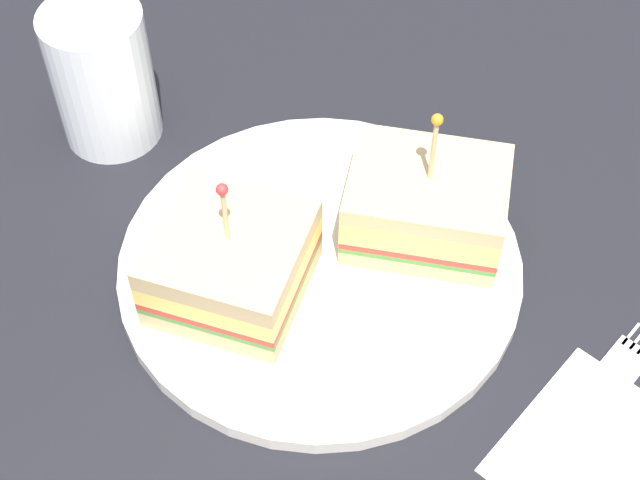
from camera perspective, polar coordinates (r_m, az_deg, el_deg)
name	(u,v)px	position (r cm, az deg, el deg)	size (l,w,h in cm)	color
ground_plane	(320,280)	(61.01, 0.00, -2.39)	(97.59, 97.59, 2.00)	black
plate	(320,265)	(59.77, 0.00, -1.52)	(25.20, 25.20, 1.09)	silver
sandwich_half_front	(426,205)	(59.18, 6.36, 2.12)	(10.75, 9.01, 10.20)	tan
sandwich_half_back	(231,263)	(56.27, -5.35, -1.38)	(10.67, 10.75, 9.38)	tan
drink_glass	(104,81)	(66.88, -12.82, 9.25)	(6.84, 6.84, 10.06)	silver
napkin	(600,457)	(55.66, 16.43, -12.34)	(10.45, 9.40, 0.15)	white
fork	(607,385)	(57.89, 16.78, -8.29)	(9.44, 10.74, 0.35)	silver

